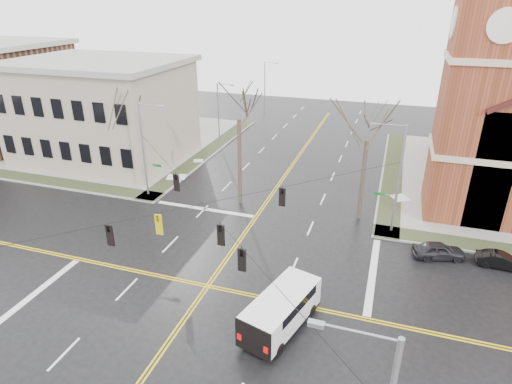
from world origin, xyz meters
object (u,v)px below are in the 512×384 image
(parked_car_b, at_px, (501,260))
(tree_ne, at_px, (368,135))
(tree_nw_far, at_px, (125,115))
(signal_pole_ne, at_px, (397,177))
(tree_nw_near, at_px, (239,113))
(streetlight_north_b, at_px, (265,84))
(streetlight_north_a, at_px, (219,112))
(cargo_van, at_px, (283,307))
(parked_car_a, at_px, (439,250))
(signal_pole_nw, at_px, (145,148))

(parked_car_b, distance_m, tree_ne, 13.42)
(tree_nw_far, relative_size, tree_ne, 0.95)
(signal_pole_ne, distance_m, tree_nw_near, 14.22)
(signal_pole_ne, relative_size, tree_nw_far, 0.89)
(signal_pole_ne, relative_size, streetlight_north_b, 1.12)
(streetlight_north_a, bearing_deg, cargo_van, -61.29)
(streetlight_north_b, height_order, tree_ne, tree_ne)
(tree_ne, bearing_deg, cargo_van, -100.74)
(cargo_van, height_order, tree_nw_far, tree_nw_far)
(streetlight_north_a, distance_m, parked_car_a, 32.37)
(signal_pole_ne, distance_m, streetlight_north_a, 27.48)
(streetlight_north_b, xyz_separation_m, parked_car_a, (25.60, -39.43, -3.84))
(cargo_van, height_order, tree_nw_near, tree_nw_near)
(streetlight_north_b, bearing_deg, tree_nw_far, -96.46)
(signal_pole_ne, xyz_separation_m, streetlight_north_a, (-21.97, 16.50, -0.48))
(cargo_van, bearing_deg, signal_pole_ne, 83.59)
(tree_ne, bearing_deg, streetlight_north_a, 142.30)
(signal_pole_ne, relative_size, streetlight_north_a, 1.12)
(streetlight_north_b, distance_m, parked_car_b, 49.52)
(tree_nw_far, bearing_deg, tree_ne, -1.37)
(streetlight_north_b, height_order, cargo_van, streetlight_north_b)
(parked_car_a, xyz_separation_m, parked_car_b, (4.22, 0.09, -0.08))
(streetlight_north_a, xyz_separation_m, tree_ne, (19.31, -14.92, 3.18))
(streetlight_north_b, height_order, parked_car_b, streetlight_north_b)
(parked_car_a, bearing_deg, tree_nw_near, 60.26)
(signal_pole_ne, distance_m, cargo_van, 15.05)
(signal_pole_nw, distance_m, streetlight_north_b, 36.51)
(tree_nw_near, bearing_deg, tree_ne, 1.04)
(tree_nw_far, xyz_separation_m, tree_ne, (23.20, -0.55, 0.34))
(streetlight_north_a, height_order, streetlight_north_b, same)
(streetlight_north_a, distance_m, tree_nw_near, 17.73)
(signal_pole_nw, relative_size, parked_car_a, 2.42)
(cargo_van, xyz_separation_m, parked_car_b, (13.37, 10.68, -0.77))
(streetlight_north_a, xyz_separation_m, streetlight_north_b, (0.00, 20.00, 0.00))
(streetlight_north_b, bearing_deg, signal_pole_ne, -58.95)
(streetlight_north_a, height_order, cargo_van, streetlight_north_a)
(tree_nw_near, bearing_deg, signal_pole_nw, -171.26)
(signal_pole_ne, distance_m, parked_car_a, 6.35)
(signal_pole_ne, xyz_separation_m, tree_nw_near, (-13.68, 1.38, 3.64))
(tree_ne, bearing_deg, signal_pole_ne, -30.64)
(signal_pole_nw, bearing_deg, streetlight_north_b, 88.95)
(signal_pole_ne, xyz_separation_m, streetlight_north_b, (-21.97, 36.50, -0.48))
(signal_pole_ne, height_order, tree_nw_near, tree_nw_near)
(parked_car_b, relative_size, tree_ne, 0.32)
(signal_pole_nw, height_order, parked_car_b, signal_pole_nw)
(signal_pole_ne, relative_size, signal_pole_nw, 1.00)
(streetlight_north_b, xyz_separation_m, parked_car_b, (29.81, -39.34, -3.91))
(signal_pole_nw, bearing_deg, tree_nw_near, 8.74)
(parked_car_a, relative_size, tree_nw_near, 0.31)
(tree_ne, bearing_deg, tree_nw_far, 178.63)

